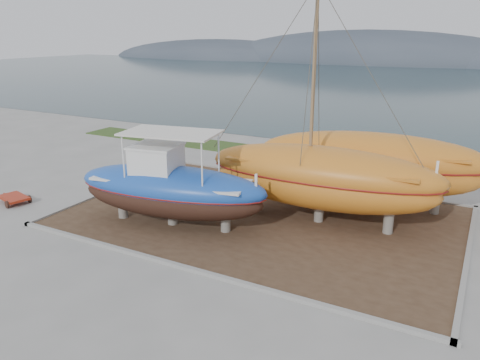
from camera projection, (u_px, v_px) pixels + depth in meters
The scene contains 11 objects.
ground at pixel (219, 249), 19.34m from camera, with size 140.00×140.00×0.00m, color gray.
dirt_patch at pixel (261, 216), 22.68m from camera, with size 18.00×12.00×0.06m, color #422D1E.
curb_frame at pixel (261, 215), 22.67m from camera, with size 18.60×12.60×0.15m, color gray, non-canonical shape.
grass_strip at pixel (334, 161), 32.32m from camera, with size 44.00×3.00×0.08m, color #284219.
sea at pixel (434, 85), 78.01m from camera, with size 260.00×100.00×0.04m, color #1B3237, non-canonical shape.
mountain_ridge at pixel (460, 65), 124.11m from camera, with size 200.00×36.00×20.00m, color #333D49, non-canonical shape.
blue_caique at pixel (171, 179), 21.07m from camera, with size 9.08×2.84×4.37m, color #1D4FB4, non-canonical shape.
white_dinghy at pixel (162, 175), 27.14m from camera, with size 3.90×1.46×1.17m, color white, non-canonical shape.
orange_sailboat at pixel (325, 110), 20.46m from camera, with size 10.94×3.22×10.52m, color #C6701E, non-canonical shape.
orange_bare_hull at pixel (369, 171), 23.50m from camera, with size 11.23×3.37×3.68m, color #C6701E, non-canonical shape.
red_trailer at pixel (14, 200), 24.51m from camera, with size 2.50×1.25×0.35m, color #AE2A13, non-canonical shape.
Camera 1 is at (9.09, -15.04, 8.62)m, focal length 35.00 mm.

